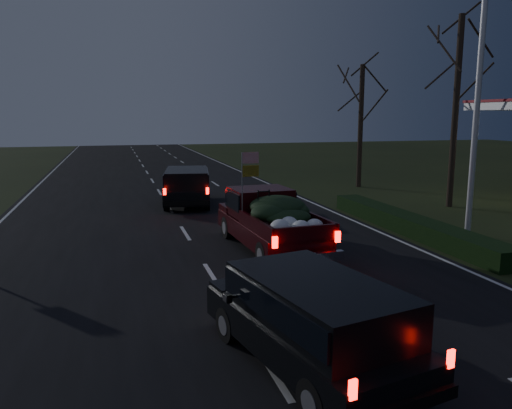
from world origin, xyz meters
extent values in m
plane|color=black|center=(0.00, 0.00, 0.00)|extent=(120.00, 120.00, 0.00)
cube|color=black|center=(0.00, 0.00, 0.01)|extent=(14.00, 120.00, 0.02)
cube|color=black|center=(7.80, 3.00, 0.30)|extent=(1.00, 10.00, 0.60)
cylinder|color=silver|center=(9.50, 2.00, 4.50)|extent=(0.20, 0.20, 9.00)
cylinder|color=black|center=(12.50, 7.00, 4.25)|extent=(0.28, 0.28, 8.50)
cylinder|color=black|center=(11.50, 14.00, 3.50)|extent=(0.28, 0.28, 7.00)
cube|color=black|center=(2.29, 2.24, 0.60)|extent=(2.29, 5.13, 0.55)
cube|color=black|center=(2.24, 3.14, 1.36)|extent=(1.95, 1.71, 0.90)
cube|color=black|center=(2.24, 3.14, 1.46)|extent=(2.04, 1.61, 0.55)
cube|color=black|center=(2.36, 0.93, 0.90)|extent=(2.01, 2.91, 0.06)
ellipsoid|color=black|center=(2.38, 1.44, 1.36)|extent=(1.71, 1.90, 0.60)
cylinder|color=gray|center=(1.38, 2.19, 2.06)|extent=(0.03, 0.03, 2.01)
cube|color=red|center=(1.65, 2.20, 2.90)|extent=(0.52, 0.05, 0.34)
cube|color=gold|center=(1.65, 2.20, 2.49)|extent=(0.52, 0.05, 0.34)
cube|color=black|center=(0.94, 10.85, 0.62)|extent=(2.73, 5.04, 0.60)
cube|color=black|center=(0.90, 10.60, 1.30)|extent=(2.41, 3.75, 0.80)
cube|color=black|center=(0.90, 10.60, 1.38)|extent=(2.49, 3.66, 0.48)
cube|color=black|center=(0.65, -5.06, 0.57)|extent=(2.70, 4.71, 0.55)
cube|color=black|center=(0.70, -5.28, 1.20)|extent=(2.35, 3.51, 0.74)
cube|color=black|center=(0.70, -5.28, 1.27)|extent=(2.42, 3.44, 0.44)
cube|color=black|center=(-0.58, -4.41, 1.09)|extent=(0.13, 0.22, 0.15)
camera|label=1|loc=(-2.35, -12.35, 4.17)|focal=35.00mm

